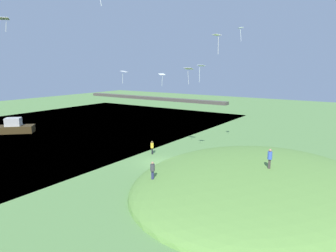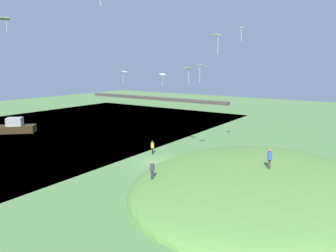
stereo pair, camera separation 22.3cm
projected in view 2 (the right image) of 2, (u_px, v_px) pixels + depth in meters
name	position (u px, v px, depth m)	size (l,w,h in m)	color
ground_plane	(159.00, 162.00, 36.20)	(160.00, 160.00, 0.00)	#5D8B48
lake_water	(28.00, 136.00, 51.06)	(45.00, 80.00, 0.40)	#364771
grass_hill	(255.00, 185.00, 29.28)	(21.91, 26.28, 4.10)	#629240
bridge_deck_far	(153.00, 98.00, 78.05)	(40.50, 1.80, 0.70)	#524E44
boat_on_lake	(8.00, 128.00, 52.20)	(8.26, 8.04, 4.64)	#392C15
person_watching_kites	(270.00, 156.00, 27.49)	(0.47, 0.47, 1.82)	#3B3331
person_with_child	(152.00, 168.00, 27.39)	(0.51, 0.51, 1.62)	navy
person_on_hilltop	(152.00, 146.00, 39.42)	(0.57, 0.57, 1.72)	black
kite_0	(241.00, 29.00, 34.99)	(0.85, 0.93, 1.54)	white
kite_1	(163.00, 75.00, 46.33)	(0.98, 1.13, 1.82)	white
kite_2	(201.00, 67.00, 33.74)	(0.83, 0.62, 1.92)	white
kite_3	(125.00, 72.00, 40.93)	(1.09, 1.30, 1.66)	white
kite_5	(189.00, 69.00, 36.43)	(1.04, 0.72, 1.94)	white
kite_6	(216.00, 36.00, 25.85)	(0.92, 0.85, 1.64)	white
kite_7	(3.00, 19.00, 31.46)	(1.40, 1.44, 1.39)	white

